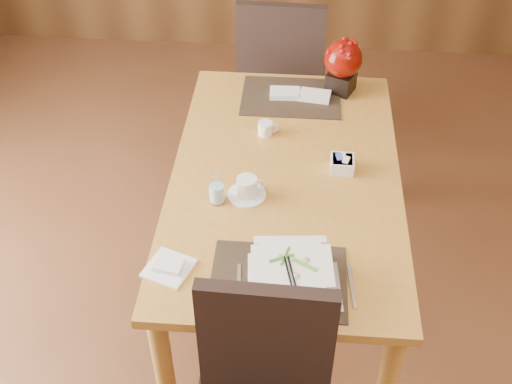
# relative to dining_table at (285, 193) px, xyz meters

# --- Properties ---
(dining_table) EXTENTS (0.90, 1.50, 0.75)m
(dining_table) POSITION_rel_dining_table_xyz_m (0.00, 0.00, 0.00)
(dining_table) COLOR #BE8434
(dining_table) RESTS_ON ground
(placemat_near) EXTENTS (0.45, 0.33, 0.01)m
(placemat_near) POSITION_rel_dining_table_xyz_m (0.00, -0.55, 0.10)
(placemat_near) COLOR black
(placemat_near) RESTS_ON dining_table
(placemat_far) EXTENTS (0.45, 0.33, 0.01)m
(placemat_far) POSITION_rel_dining_table_xyz_m (0.00, 0.55, 0.10)
(placemat_far) COLOR black
(placemat_far) RESTS_ON dining_table
(soup_setting) EXTENTS (0.30, 0.30, 0.11)m
(soup_setting) POSITION_rel_dining_table_xyz_m (0.04, -0.58, 0.15)
(soup_setting) COLOR white
(soup_setting) RESTS_ON dining_table
(coffee_cup) EXTENTS (0.15, 0.15, 0.08)m
(coffee_cup) POSITION_rel_dining_table_xyz_m (-0.14, -0.14, 0.13)
(coffee_cup) COLOR white
(coffee_cup) RESTS_ON dining_table
(water_glass) EXTENTS (0.07, 0.07, 0.14)m
(water_glass) POSITION_rel_dining_table_xyz_m (-0.25, -0.18, 0.17)
(water_glass) COLOR silver
(water_glass) RESTS_ON dining_table
(creamer_jug) EXTENTS (0.08, 0.08, 0.06)m
(creamer_jug) POSITION_rel_dining_table_xyz_m (-0.10, 0.26, 0.13)
(creamer_jug) COLOR white
(creamer_jug) RESTS_ON dining_table
(sugar_caddy) EXTENTS (0.09, 0.09, 0.06)m
(sugar_caddy) POSITION_rel_dining_table_xyz_m (0.22, 0.05, 0.12)
(sugar_caddy) COLOR white
(sugar_caddy) RESTS_ON dining_table
(berry_decor) EXTENTS (0.17, 0.17, 0.25)m
(berry_decor) POSITION_rel_dining_table_xyz_m (0.23, 0.63, 0.24)
(berry_decor) COLOR black
(berry_decor) RESTS_ON dining_table
(napkins_far) EXTENTS (0.28, 0.12, 0.02)m
(napkins_far) POSITION_rel_dining_table_xyz_m (0.05, 0.55, 0.12)
(napkins_far) COLOR white
(napkins_far) RESTS_ON dining_table
(bread_plate) EXTENTS (0.19, 0.19, 0.01)m
(bread_plate) POSITION_rel_dining_table_xyz_m (-0.37, -0.53, 0.10)
(bread_plate) COLOR white
(bread_plate) RESTS_ON dining_table
(far_chair) EXTENTS (0.49, 0.49, 1.00)m
(far_chair) POSITION_rel_dining_table_xyz_m (-0.06, 1.09, -0.09)
(far_chair) COLOR black
(far_chair) RESTS_ON ground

